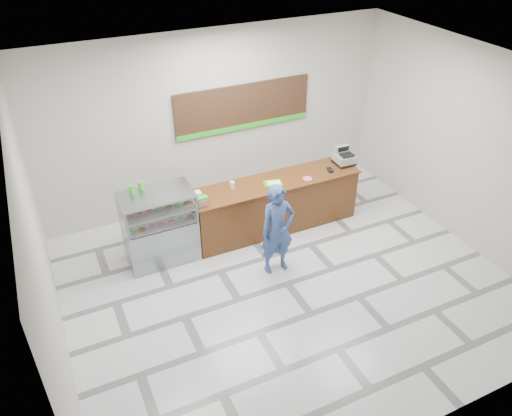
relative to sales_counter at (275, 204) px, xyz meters
name	(u,v)px	position (x,y,z in m)	size (l,w,h in m)	color
floor	(288,284)	(-0.55, -1.55, -0.52)	(7.00, 7.00, 0.00)	silver
back_wall	(217,121)	(-0.55, 1.45, 1.23)	(7.00, 7.00, 0.00)	#BDB7AD
ceiling	(297,78)	(-0.55, -1.55, 2.98)	(7.00, 7.00, 0.00)	silver
sales_counter	(275,204)	(0.00, 0.00, 0.00)	(3.26, 0.76, 1.03)	#613011
display_case	(160,227)	(-2.22, 0.00, 0.16)	(1.22, 0.72, 1.33)	gray
menu_board	(244,108)	(0.00, 1.41, 1.42)	(2.80, 0.06, 0.90)	black
cash_register	(344,157)	(1.50, 0.04, 0.64)	(0.37, 0.39, 0.34)	black
card_terminal	(330,170)	(1.10, -0.10, 0.53)	(0.09, 0.17, 0.04)	black
serving_tray	(273,183)	(-0.09, -0.07, 0.52)	(0.37, 0.30, 0.02)	#2BCB09
napkin_box	(197,195)	(-1.50, 0.06, 0.57)	(0.14, 0.14, 0.12)	white
straw_cup	(232,185)	(-0.82, 0.10, 0.58)	(0.09, 0.09, 0.13)	silver
promo_box	(202,201)	(-1.50, -0.21, 0.60)	(0.19, 0.13, 0.17)	green
donut_decal	(307,179)	(0.56, -0.18, 0.52)	(0.18, 0.18, 0.00)	#E65D93
green_cup_left	(132,189)	(-2.55, 0.19, 0.89)	(0.09, 0.09, 0.15)	green
green_cup_right	(141,186)	(-2.39, 0.26, 0.88)	(0.09, 0.09, 0.14)	green
customer	(277,230)	(-0.53, -1.11, 0.30)	(0.60, 0.39, 1.63)	#314A84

